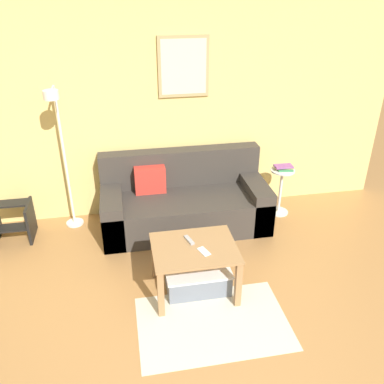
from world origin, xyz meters
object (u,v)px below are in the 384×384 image
coffee_table (194,256)px  book_stack (284,167)px  storage_bin (198,279)px  floor_lamp (61,143)px  step_stool (12,221)px  side_table (281,188)px  cell_phone (204,251)px  remote_control (189,240)px  couch (184,202)px

coffee_table → book_stack: (1.35, 1.25, 0.24)m
storage_bin → floor_lamp: floor_lamp is taller
step_stool → book_stack: bearing=0.1°
floor_lamp → book_stack: size_ratio=7.19×
storage_bin → coffee_table: bearing=-176.2°
side_table → floor_lamp: bearing=178.4°
floor_lamp → cell_phone: 2.00m
book_stack → remote_control: bearing=-140.5°
side_table → remote_control: size_ratio=4.01×
coffee_table → remote_control: bearing=106.6°
remote_control → couch: bearing=66.2°
cell_phone → step_stool: cell_phone is taller
storage_bin → floor_lamp: (-1.25, 1.31, 0.99)m
coffee_table → book_stack: size_ratio=3.28×
remote_control → cell_phone: (0.10, -0.19, -0.01)m
couch → book_stack: size_ratio=8.20×
floor_lamp → cell_phone: (1.29, -1.40, -0.60)m
book_stack → floor_lamp: bearing=178.5°
couch → coffee_table: (-0.10, -1.21, 0.10)m
coffee_table → storage_bin: size_ratio=1.25×
couch → coffee_table: bearing=-94.8°
coffee_table → floor_lamp: size_ratio=0.46×
couch → storage_bin: (-0.07, -1.20, -0.17)m
coffee_table → step_stool: size_ratio=1.80×
floor_lamp → side_table: 2.66m
couch → step_stool: bearing=178.9°
cell_phone → coffee_table: bearing=108.9°
book_stack → step_stool: (-3.22, -0.01, -0.40)m
floor_lamp → side_table: (2.56, -0.07, -0.75)m
storage_bin → side_table: size_ratio=1.03×
book_stack → step_stool: 3.25m
coffee_table → side_table: bearing=42.9°
side_table → book_stack: size_ratio=2.55×
coffee_table → cell_phone: (0.07, -0.09, 0.11)m
couch → side_table: bearing=1.7°
couch → floor_lamp: (-1.32, 0.11, 0.81)m
coffee_table → storage_bin: (0.03, 0.00, -0.27)m
coffee_table → floor_lamp: bearing=132.8°
storage_bin → book_stack: (1.32, 1.25, 0.51)m
storage_bin → book_stack: bearing=43.4°
coffee_table → cell_phone: size_ratio=5.54×
couch → remote_control: bearing=-97.0°
storage_bin → book_stack: size_ratio=2.62×
floor_lamp → book_stack: 2.62m
coffee_table → storage_bin: coffee_table is taller
couch → floor_lamp: 1.56m
couch → step_stool: couch is taller
step_stool → floor_lamp: bearing=6.3°
floor_lamp → step_stool: 1.09m
storage_bin → step_stool: size_ratio=1.44×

